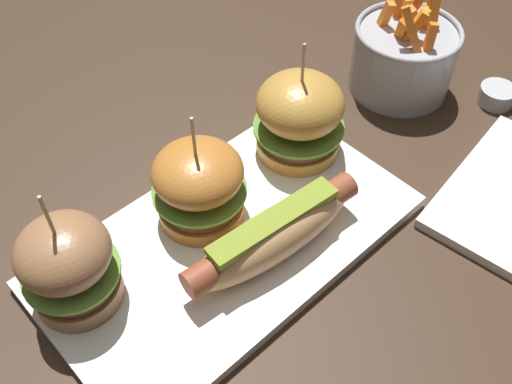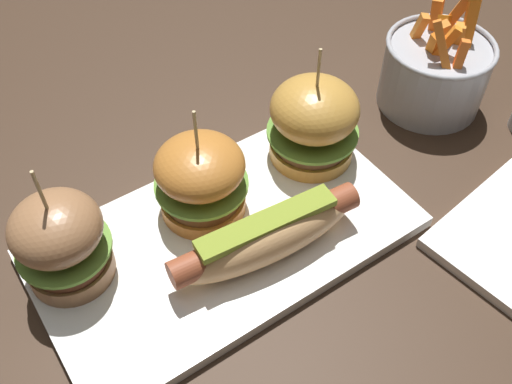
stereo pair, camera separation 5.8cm
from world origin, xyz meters
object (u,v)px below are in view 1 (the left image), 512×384
object	(u,v)px
platter_main	(229,241)
slider_left	(68,265)
hot_dog	(273,234)
slider_right	(299,116)
slider_center	(198,185)
fries_bucket	(403,56)
sauce_ramekin	(497,95)

from	to	relation	value
platter_main	slider_left	distance (m)	0.16
hot_dog	slider_right	distance (m)	0.15
slider_center	hot_dog	bearing A→B (deg)	-75.39
fries_bucket	sauce_ramekin	distance (m)	0.13
slider_center	slider_right	world-z (taller)	slider_right
platter_main	slider_right	distance (m)	0.16
slider_left	slider_right	distance (m)	0.29
slider_left	slider_center	xyz separation A→B (m)	(0.14, -0.00, -0.00)
hot_dog	slider_center	bearing A→B (deg)	104.61
slider_center	fries_bucket	xyz separation A→B (m)	(0.33, 0.00, -0.01)
slider_left	fries_bucket	size ratio (longest dim) A/B	1.03
slider_right	fries_bucket	size ratio (longest dim) A/B	1.03
platter_main	slider_center	size ratio (longest dim) A/B	2.85
slider_left	slider_right	xyz separation A→B (m)	(0.29, -0.00, 0.00)
slider_left	fries_bucket	xyz separation A→B (m)	(0.48, -0.00, -0.02)
slider_left	slider_center	distance (m)	0.14
platter_main	fries_bucket	bearing A→B (deg)	7.48
hot_dog	fries_bucket	world-z (taller)	fries_bucket
slider_left	slider_right	bearing A→B (deg)	-0.35
hot_dog	sauce_ramekin	size ratio (longest dim) A/B	4.44
slider_right	slider_left	bearing A→B (deg)	179.65
slider_right	fries_bucket	world-z (taller)	slider_right
slider_right	sauce_ramekin	bearing A→B (deg)	-22.19
slider_center	sauce_ramekin	xyz separation A→B (m)	(0.40, -0.10, -0.05)
slider_center	sauce_ramekin	bearing A→B (deg)	-14.59
fries_bucket	sauce_ramekin	xyz separation A→B (m)	(0.07, -0.11, -0.03)
slider_center	sauce_ramekin	size ratio (longest dim) A/B	2.95
platter_main	hot_dog	size ratio (longest dim) A/B	1.90
sauce_ramekin	platter_main	bearing A→B (deg)	171.17
slider_left	slider_center	world-z (taller)	slider_left
slider_center	fries_bucket	distance (m)	0.33
slider_left	platter_main	bearing A→B (deg)	-16.94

